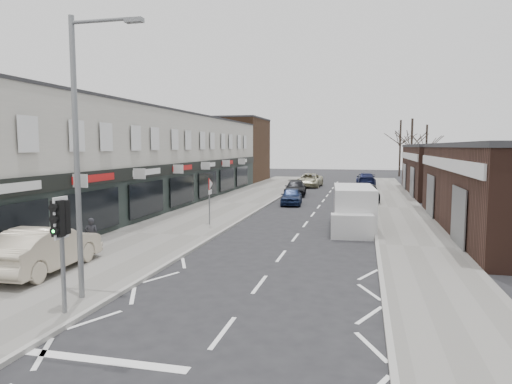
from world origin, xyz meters
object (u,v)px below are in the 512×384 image
Objects in this scene: pedestrian at (91,236)px; traffic_light at (61,228)px; parked_car_left_c at (309,180)px; white_van at (354,209)px; parked_car_right_c at (366,179)px; warning_sign at (210,188)px; sedan_on_pavement at (45,249)px; parked_car_left_b at (295,188)px; parked_car_right_a at (359,202)px; parked_car_left_a at (291,196)px; street_lamp at (82,143)px; parked_car_right_b at (366,192)px.

traffic_light is at bearing 96.33° from pedestrian.
pedestrian reaches higher than parked_car_left_c.
traffic_light is 0.51× the size of white_van.
parked_car_right_c is (11.08, 37.96, -0.12)m from pedestrian.
pedestrian is (-2.42, -7.87, -1.33)m from warning_sign.
parked_car_left_b is at bearing -102.42° from sedan_on_pavement.
white_van is 1.19× the size of parked_car_right_c.
parked_car_left_b is at bearing 104.79° from white_van.
white_van is at bearing 86.09° from parked_car_right_a.
parked_car_left_a is at bearing -89.50° from parked_car_left_b.
street_lamp is 1.65× the size of parked_car_right_b.
traffic_light is at bearing -84.12° from street_lamp.
parked_car_right_b is at bearing 57.86° from warning_sign.
street_lamp reaches higher than parked_car_right_b.
white_van is 15.61m from sedan_on_pavement.
pedestrian is 0.31× the size of parked_car_right_b.
warning_sign is 0.56× the size of parked_car_right_b.
parked_car_left_b is at bearing 87.21° from traffic_light.
parked_car_right_a is at bearing 42.37° from warning_sign.
pedestrian reaches higher than parked_car_right_a.
traffic_light is 22.70m from parked_car_right_a.
parked_car_left_a is 0.80× the size of parked_car_right_b.
white_van is 1.26× the size of parked_car_right_b.
parked_car_right_b reaches higher than parked_car_left_c.
parked_car_right_b is (0.69, 12.63, -0.28)m from white_van.
white_van reaches higher than pedestrian.
warning_sign reaches higher than parked_car_right_a.
sedan_on_pavement is at bearing -94.88° from parked_car_left_c.
pedestrian is (-3.05, 4.93, -3.75)m from street_lamp.
parked_car_left_c is (-5.43, 25.78, -0.35)m from white_van.
parked_car_right_b reaches higher than parked_car_right_c.
parked_car_left_b is 0.91× the size of parked_car_right_c.
sedan_on_pavement is 20.86m from parked_car_right_a.
traffic_light reaches higher than parked_car_left_b.
traffic_light reaches higher than pedestrian.
parked_car_right_b is (8.60, 13.69, -1.38)m from warning_sign.
street_lamp reaches higher than warning_sign.
parked_car_left_c is at bearing -75.95° from parked_car_right_a.
white_van is 13.66m from pedestrian.
white_van is 4.09× the size of pedestrian.
parked_car_right_c is at bearing -127.28° from pedestrian.
parked_car_left_c is at bearing 87.58° from traffic_light.
white_van is 1.25× the size of sedan_on_pavement.
parked_car_right_c is at bearing 58.10° from parked_car_left_b.
warning_sign is at bearing 93.10° from traffic_light.
traffic_light reaches higher than warning_sign.
sedan_on_pavement is at bearing 57.31° from parked_car_right_a.
parked_car_right_a is 0.92× the size of parked_car_right_b.
street_lamp reaches higher than white_van.
white_van reaches higher than sedan_on_pavement.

